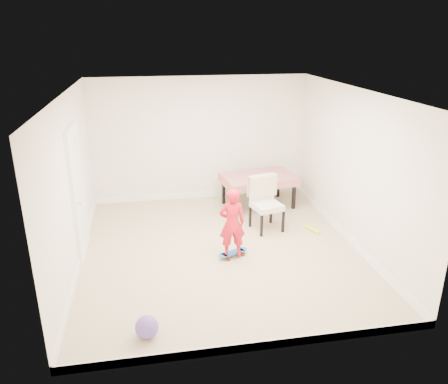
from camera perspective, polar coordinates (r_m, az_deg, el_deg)
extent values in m
plane|color=tan|center=(7.37, -0.49, -7.53)|extent=(5.00, 5.00, 0.00)
cube|color=white|center=(6.57, -0.56, 12.78)|extent=(4.50, 5.00, 0.04)
cube|color=white|center=(9.22, -3.14, 6.87)|extent=(4.50, 0.04, 2.60)
cube|color=white|center=(4.62, 4.70, -7.41)|extent=(4.50, 0.04, 2.60)
cube|color=white|center=(6.87, -19.20, 0.97)|extent=(0.04, 5.00, 2.60)
cube|color=white|center=(7.54, 16.44, 2.97)|extent=(0.04, 5.00, 2.60)
cube|color=white|center=(7.23, -18.57, -0.30)|extent=(0.11, 0.94, 2.11)
cube|color=white|center=(9.60, -3.01, -0.34)|extent=(4.50, 0.02, 0.12)
cube|color=white|center=(5.30, 4.33, -19.40)|extent=(4.50, 0.02, 0.12)
cube|color=white|center=(7.35, -18.16, -8.19)|extent=(0.02, 5.00, 0.12)
cube|color=white|center=(7.99, 15.63, -5.54)|extent=(0.02, 5.00, 0.12)
imported|color=red|center=(6.87, 1.05, -4.37)|extent=(0.42, 0.28, 1.14)
sphere|color=#6145A6|center=(5.50, -10.06, -17.00)|extent=(0.28, 0.28, 0.28)
cylinder|color=yellow|center=(8.17, 11.39, -4.78)|extent=(0.20, 0.40, 0.06)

